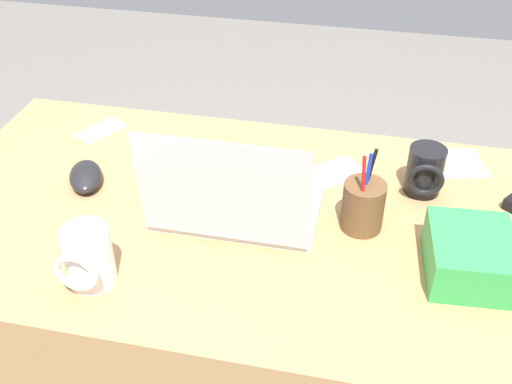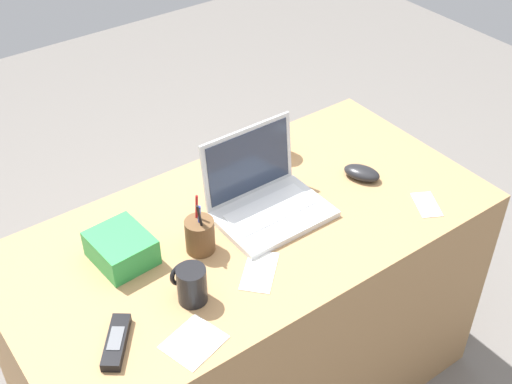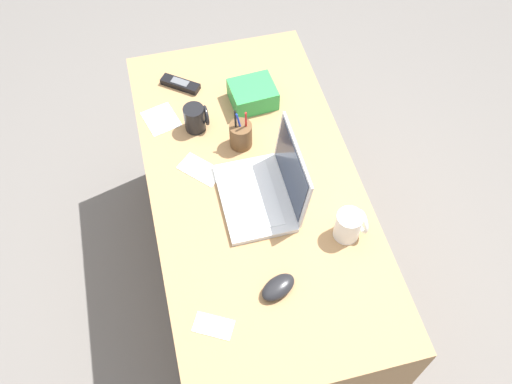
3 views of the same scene
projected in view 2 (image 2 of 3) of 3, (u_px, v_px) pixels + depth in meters
The scene contains 11 objects.
desk at pixel (250, 314), 2.13m from camera, with size 1.41×0.71×0.76m, color #A87C4F.
laptop at pixel (265, 197), 1.92m from camera, with size 0.31×0.25×0.23m.
computer_mouse at pixel (362, 173), 2.06m from camera, with size 0.07×0.11×0.04m, color black.
coffee_mug_white at pixel (191, 284), 1.64m from camera, with size 0.07×0.09×0.10m.
coffee_mug_tall at pixel (275, 139), 2.14m from camera, with size 0.08×0.09×0.11m.
cordless_phone at pixel (116, 342), 1.55m from camera, with size 0.13×0.15×0.03m.
pen_holder at pixel (200, 235), 1.79m from camera, with size 0.08×0.08×0.17m.
snack_bag at pixel (121, 248), 1.76m from camera, with size 0.14×0.16×0.08m, color green.
paper_note_near_laptop at pixel (194, 342), 1.56m from camera, with size 0.13×0.11×0.00m, color white.
paper_note_left at pixel (427, 205), 1.96m from camera, with size 0.06×0.11×0.00m, color white.
paper_note_right at pixel (260, 271), 1.75m from camera, with size 0.15×0.08×0.00m, color white.
Camera 2 is at (-0.83, -1.17, 2.00)m, focal length 47.09 mm.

